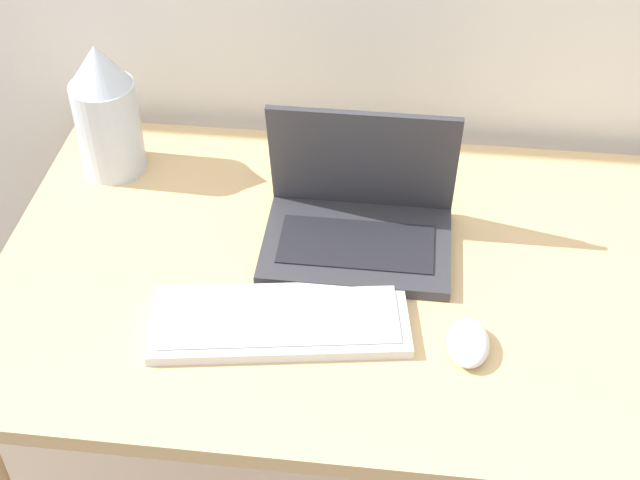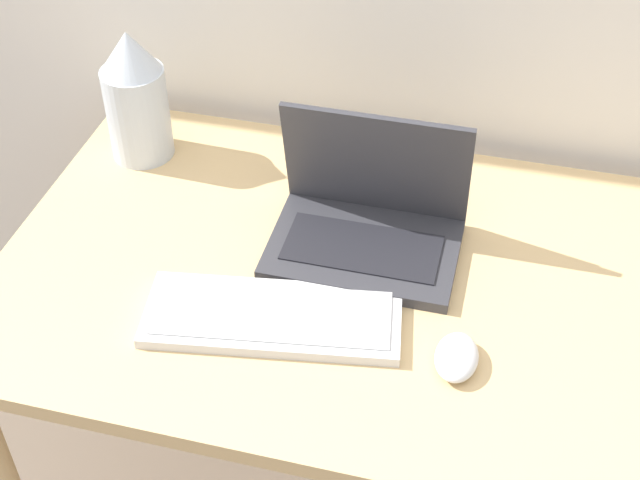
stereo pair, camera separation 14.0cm
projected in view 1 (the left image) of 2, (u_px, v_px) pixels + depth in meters
The scene contains 6 objects.
desk at pixel (366, 309), 1.56m from camera, with size 1.26×0.78×0.78m.
laptop at pixel (359, 215), 1.53m from camera, with size 0.32×0.23×0.24m.
keyboard at pixel (280, 321), 1.40m from camera, with size 0.42×0.22×0.02m.
mouse at pixel (468, 343), 1.35m from camera, with size 0.07×0.10×0.03m.
vase at pixel (106, 111), 1.63m from camera, with size 0.12×0.12×0.26m.
mp3_player at pixel (273, 275), 1.48m from camera, with size 0.05×0.05×0.01m.
Camera 1 is at (0.05, -0.71, 1.80)m, focal length 50.00 mm.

